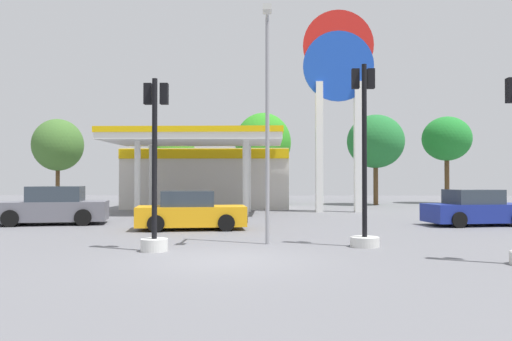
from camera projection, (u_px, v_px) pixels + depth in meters
name	position (u px, v px, depth m)	size (l,w,h in m)	color
ground_plane	(222.00, 259.00, 11.96)	(90.00, 90.00, 0.00)	slate
gas_station	(207.00, 174.00, 32.47)	(10.52, 11.33, 4.56)	beige
station_pole_sign	(338.00, 84.00, 28.89)	(4.09, 0.56, 11.72)	white
car_0	(476.00, 209.00, 20.62)	(4.39, 2.43, 1.49)	black
car_1	(191.00, 212.00, 19.00)	(4.33, 2.36, 1.47)	black
car_2	(53.00, 207.00, 21.10)	(4.80, 2.80, 1.61)	black
traffic_signal_0	(364.00, 185.00, 14.24)	(0.82, 0.82, 5.21)	silver
traffic_signal_2	(155.00, 191.00, 13.37)	(0.72, 0.72, 4.62)	silver
tree_0	(58.00, 145.00, 38.64)	(3.86, 3.86, 6.55)	brown
tree_1	(172.00, 154.00, 38.83)	(3.65, 3.65, 5.82)	brown
tree_2	(263.00, 143.00, 38.16)	(4.27, 4.27, 6.96)	brown
tree_3	(376.00, 142.00, 36.61)	(4.16, 4.16, 6.62)	brown
tree_4	(447.00, 139.00, 38.81)	(3.74, 3.74, 6.76)	brown
corner_streetlamp	(267.00, 106.00, 14.64)	(0.24, 1.48, 6.75)	gray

